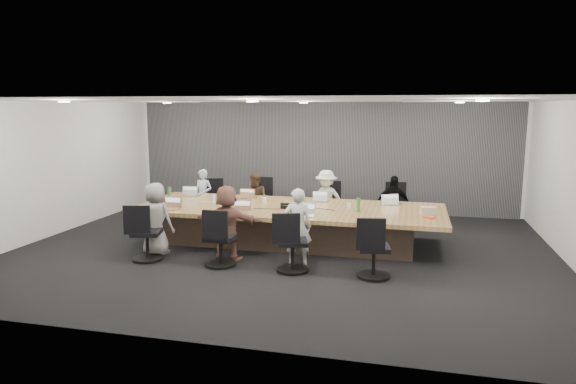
% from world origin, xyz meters
% --- Properties ---
extents(floor, '(10.00, 8.00, 0.00)m').
position_xyz_m(floor, '(0.00, 0.00, 0.00)').
color(floor, black).
rests_on(floor, ground).
extents(ceiling, '(10.00, 8.00, 0.00)m').
position_xyz_m(ceiling, '(0.00, 0.00, 2.80)').
color(ceiling, white).
rests_on(ceiling, wall_back).
extents(wall_back, '(10.00, 0.00, 2.80)m').
position_xyz_m(wall_back, '(0.00, 4.00, 1.40)').
color(wall_back, silver).
rests_on(wall_back, ground).
extents(wall_front, '(10.00, 0.00, 2.80)m').
position_xyz_m(wall_front, '(0.00, -4.00, 1.40)').
color(wall_front, silver).
rests_on(wall_front, ground).
extents(wall_left, '(0.00, 8.00, 2.80)m').
position_xyz_m(wall_left, '(-5.00, 0.00, 1.40)').
color(wall_left, silver).
rests_on(wall_left, ground).
extents(curtain, '(9.80, 0.04, 2.80)m').
position_xyz_m(curtain, '(0.00, 3.92, 1.40)').
color(curtain, '#4F5055').
rests_on(curtain, ground).
extents(conference_table, '(6.00, 2.20, 0.74)m').
position_xyz_m(conference_table, '(0.00, 0.50, 0.40)').
color(conference_table, '#48372B').
rests_on(conference_table, ground).
extents(chair_0, '(0.64, 0.64, 0.74)m').
position_xyz_m(chair_0, '(-2.40, 2.20, 0.37)').
color(chair_0, black).
rests_on(chair_0, ground).
extents(chair_1, '(0.63, 0.63, 0.87)m').
position_xyz_m(chair_1, '(-1.09, 2.20, 0.44)').
color(chair_1, black).
rests_on(chair_1, ground).
extents(chair_2, '(0.61, 0.61, 0.81)m').
position_xyz_m(chair_2, '(0.51, 2.20, 0.40)').
color(chair_2, black).
rests_on(chair_2, ground).
extents(chair_3, '(0.65, 0.65, 0.85)m').
position_xyz_m(chair_3, '(1.96, 2.20, 0.43)').
color(chair_3, black).
rests_on(chair_3, ground).
extents(chair_4, '(0.69, 0.69, 0.84)m').
position_xyz_m(chair_4, '(-2.17, -1.20, 0.42)').
color(chair_4, black).
rests_on(chair_4, ground).
extents(chair_5, '(0.56, 0.56, 0.82)m').
position_xyz_m(chair_5, '(-0.79, -1.20, 0.41)').
color(chair_5, black).
rests_on(chair_5, ground).
extents(chair_6, '(0.69, 0.69, 0.83)m').
position_xyz_m(chair_6, '(0.47, -1.20, 0.42)').
color(chair_6, black).
rests_on(chair_6, ground).
extents(chair_7, '(0.64, 0.64, 0.82)m').
position_xyz_m(chair_7, '(1.79, -1.20, 0.41)').
color(chair_7, black).
rests_on(chair_7, ground).
extents(person_0, '(0.50, 0.37, 1.25)m').
position_xyz_m(person_0, '(-2.40, 1.85, 0.62)').
color(person_0, '#AABCD6').
rests_on(person_0, ground).
extents(laptop_0, '(0.35, 0.24, 0.02)m').
position_xyz_m(laptop_0, '(-2.40, 1.30, 0.75)').
color(laptop_0, '#B2B2B7').
rests_on(laptop_0, conference_table).
extents(person_1, '(0.60, 0.48, 1.20)m').
position_xyz_m(person_1, '(-1.09, 1.85, 0.60)').
color(person_1, '#443223').
rests_on(person_1, ground).
extents(laptop_1, '(0.36, 0.26, 0.02)m').
position_xyz_m(laptop_1, '(-1.09, 1.30, 0.75)').
color(laptop_1, '#8C6647').
rests_on(laptop_1, conference_table).
extents(person_2, '(0.91, 0.59, 1.32)m').
position_xyz_m(person_2, '(0.51, 1.85, 0.66)').
color(person_2, silver).
rests_on(person_2, ground).
extents(laptop_2, '(0.31, 0.23, 0.02)m').
position_xyz_m(laptop_2, '(0.51, 1.30, 0.75)').
color(laptop_2, '#B2B2B7').
rests_on(laptop_2, conference_table).
extents(person_3, '(0.77, 0.43, 1.24)m').
position_xyz_m(person_3, '(1.96, 1.85, 0.62)').
color(person_3, black).
rests_on(person_3, ground).
extents(laptop_3, '(0.38, 0.30, 0.02)m').
position_xyz_m(laptop_3, '(1.96, 1.30, 0.75)').
color(laptop_3, '#B2B2B7').
rests_on(laptop_3, conference_table).
extents(person_4, '(0.69, 0.49, 1.33)m').
position_xyz_m(person_4, '(-2.17, -0.85, 0.67)').
color(person_4, gray).
rests_on(person_4, ground).
extents(laptop_4, '(0.35, 0.24, 0.02)m').
position_xyz_m(laptop_4, '(-2.17, -0.30, 0.75)').
color(laptop_4, '#8C6647').
rests_on(laptop_4, conference_table).
extents(person_5, '(1.26, 0.45, 1.35)m').
position_xyz_m(person_5, '(-0.79, -0.85, 0.67)').
color(person_5, brown).
rests_on(person_5, ground).
extents(laptop_5, '(0.38, 0.31, 0.02)m').
position_xyz_m(laptop_5, '(-0.79, -0.30, 0.75)').
color(laptop_5, '#8C6647').
rests_on(laptop_5, conference_table).
extents(person_6, '(0.55, 0.43, 1.34)m').
position_xyz_m(person_6, '(0.47, -0.85, 0.67)').
color(person_6, '#BABABA').
rests_on(person_6, ground).
extents(laptop_6, '(0.35, 0.24, 0.02)m').
position_xyz_m(laptop_6, '(0.47, -0.30, 0.75)').
color(laptop_6, '#B2B2B7').
rests_on(laptop_6, conference_table).
extents(bottle_green_left, '(0.08, 0.08, 0.27)m').
position_xyz_m(bottle_green_left, '(-2.65, 0.67, 0.88)').
color(bottle_green_left, '#317736').
rests_on(bottle_green_left, conference_table).
extents(bottle_green_right, '(0.09, 0.09, 0.26)m').
position_xyz_m(bottle_green_right, '(1.37, 0.33, 0.87)').
color(bottle_green_right, '#317736').
rests_on(bottle_green_right, conference_table).
extents(bottle_clear, '(0.07, 0.07, 0.20)m').
position_xyz_m(bottle_clear, '(-1.55, 0.42, 0.84)').
color(bottle_clear, silver).
rests_on(bottle_clear, conference_table).
extents(cup_white_far, '(0.10, 0.10, 0.11)m').
position_xyz_m(cup_white_far, '(-0.59, 0.78, 0.80)').
color(cup_white_far, white).
rests_on(cup_white_far, conference_table).
extents(cup_white_near, '(0.08, 0.08, 0.10)m').
position_xyz_m(cup_white_near, '(1.16, 0.66, 0.79)').
color(cup_white_near, white).
rests_on(cup_white_near, conference_table).
extents(mug_brown, '(0.13, 0.13, 0.12)m').
position_xyz_m(mug_brown, '(-2.44, 0.21, 0.80)').
color(mug_brown, brown).
rests_on(mug_brown, conference_table).
extents(mic_left, '(0.16, 0.12, 0.03)m').
position_xyz_m(mic_left, '(-0.99, 0.29, 0.76)').
color(mic_left, black).
rests_on(mic_left, conference_table).
extents(mic_right, '(0.16, 0.11, 0.03)m').
position_xyz_m(mic_right, '(-0.13, 0.70, 0.76)').
color(mic_right, black).
rests_on(mic_right, conference_table).
extents(stapler, '(0.18, 0.09, 0.07)m').
position_xyz_m(stapler, '(-0.03, 0.28, 0.77)').
color(stapler, black).
rests_on(stapler, conference_table).
extents(canvas_bag, '(0.30, 0.23, 0.15)m').
position_xyz_m(canvas_bag, '(2.64, 0.36, 0.81)').
color(canvas_bag, '#BEAE8F').
rests_on(canvas_bag, conference_table).
extents(snack_packet, '(0.21, 0.19, 0.04)m').
position_xyz_m(snack_packet, '(2.65, 0.05, 0.76)').
color(snack_packet, '#C74D25').
rests_on(snack_packet, conference_table).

